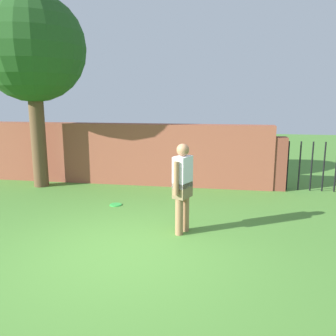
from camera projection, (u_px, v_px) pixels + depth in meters
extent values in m
plane|color=#4C8433|center=(120.00, 254.00, 5.40)|extent=(40.00, 40.00, 0.00)
cube|color=brown|center=(117.00, 153.00, 9.89)|extent=(8.59, 0.50, 1.70)
cylinder|color=brown|center=(38.00, 134.00, 9.38)|extent=(0.39, 0.39, 2.91)
sphere|color=#23511E|center=(32.00, 48.00, 8.95)|extent=(2.77, 2.77, 2.77)
cylinder|color=#9E704C|center=(179.00, 212.00, 6.12)|extent=(0.14, 0.14, 0.85)
cylinder|color=#9E704C|center=(185.00, 208.00, 6.30)|extent=(0.14, 0.14, 0.85)
cube|color=olive|center=(183.00, 190.00, 6.13)|extent=(0.34, 0.42, 0.28)
cube|color=silver|center=(183.00, 172.00, 6.07)|extent=(0.34, 0.42, 0.55)
sphere|color=#9E704C|center=(183.00, 150.00, 6.00)|extent=(0.22, 0.22, 0.22)
cylinder|color=#9E704C|center=(176.00, 178.00, 5.90)|extent=(0.09, 0.09, 0.58)
cylinder|color=#9E704C|center=(189.00, 174.00, 6.27)|extent=(0.09, 0.09, 0.58)
cube|color=brown|center=(277.00, 163.00, 9.17)|extent=(0.44, 0.44, 1.40)
cylinder|color=black|center=(288.00, 166.00, 9.14)|extent=(0.04, 0.04, 1.30)
cylinder|color=black|center=(300.00, 166.00, 9.08)|extent=(0.04, 0.04, 1.30)
cylinder|color=black|center=(312.00, 166.00, 9.03)|extent=(0.04, 0.04, 1.30)
cylinder|color=black|center=(324.00, 167.00, 8.98)|extent=(0.04, 0.04, 1.30)
cylinder|color=black|center=(336.00, 167.00, 8.93)|extent=(0.04, 0.04, 1.30)
cylinder|color=green|center=(116.00, 205.00, 7.91)|extent=(0.27, 0.27, 0.02)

